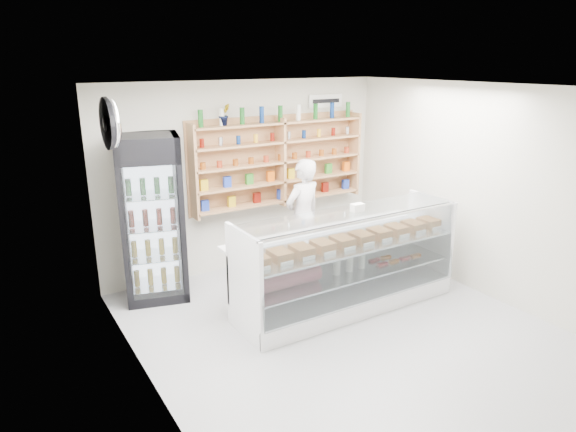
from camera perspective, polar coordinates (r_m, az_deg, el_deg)
room at (r=5.67m, az=6.91°, el=-0.28°), size 5.00×5.00×5.00m
display_counter at (r=6.68m, az=6.39°, el=-7.13°), size 2.95×0.88×1.29m
shop_worker at (r=7.50m, az=1.65°, el=-0.13°), size 0.70×0.53×1.73m
drinks_cooler at (r=6.91m, az=-14.82°, el=-0.22°), size 0.95×0.94×2.18m
wall_shelving at (r=7.78m, az=-0.83°, el=6.05°), size 2.84×0.28×1.33m
potted_plant at (r=7.26m, az=-7.07°, el=11.13°), size 0.18×0.15×0.30m
security_mirror at (r=5.60m, az=-18.97°, el=9.70°), size 0.15×0.50×0.50m
wall_sign at (r=8.26m, az=4.18°, el=12.64°), size 0.62×0.03×0.20m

